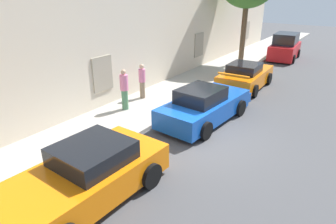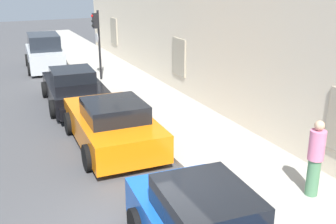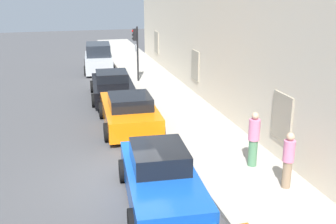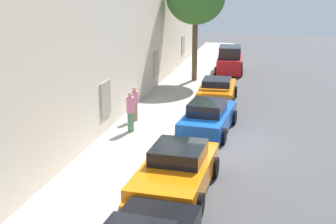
% 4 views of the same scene
% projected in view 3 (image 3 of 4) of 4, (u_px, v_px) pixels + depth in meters
% --- Properties ---
extents(ground_plane, '(80.00, 80.00, 0.00)m').
position_uv_depth(ground_plane, '(125.00, 182.00, 11.93)').
color(ground_plane, '#444447').
extents(sidewalk, '(60.00, 3.01, 0.14)m').
position_uv_depth(sidewalk, '(236.00, 166.00, 12.79)').
color(sidewalk, '#A8A399').
rests_on(sidewalk, ground).
extents(sportscar_red_lead, '(4.84, 2.39, 1.30)m').
position_uv_depth(sportscar_red_lead, '(113.00, 88.00, 20.22)').
color(sportscar_red_lead, black).
rests_on(sportscar_red_lead, ground).
extents(sportscar_yellow_flank, '(4.86, 2.39, 1.43)m').
position_uv_depth(sportscar_yellow_flank, '(129.00, 111.00, 16.42)').
color(sportscar_yellow_flank, orange).
rests_on(sportscar_yellow_flank, ground).
extents(sportscar_white_middle, '(4.94, 2.29, 1.46)m').
position_uv_depth(sportscar_white_middle, '(162.00, 183.00, 10.54)').
color(sportscar_white_middle, '#144CB2').
rests_on(sportscar_white_middle, ground).
extents(hatchback_distant, '(4.04, 2.13, 1.84)m').
position_uv_depth(hatchback_distant, '(99.00, 59.00, 26.35)').
color(hatchback_distant, '#B2B7BC').
rests_on(hatchback_distant, ground).
extents(traffic_light, '(0.44, 0.36, 3.13)m').
position_uv_depth(traffic_light, '(136.00, 44.00, 22.85)').
color(traffic_light, black).
rests_on(traffic_light, sidewalk).
extents(pedestrian_admiring, '(0.36, 0.36, 1.76)m').
position_uv_depth(pedestrian_admiring, '(254.00, 139.00, 12.42)').
color(pedestrian_admiring, '#4C7F59').
rests_on(pedestrian_admiring, sidewalk).
extents(pedestrian_strolling, '(0.39, 0.39, 1.64)m').
position_uv_depth(pedestrian_strolling, '(288.00, 159.00, 11.10)').
color(pedestrian_strolling, '#8C7259').
rests_on(pedestrian_strolling, sidewalk).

